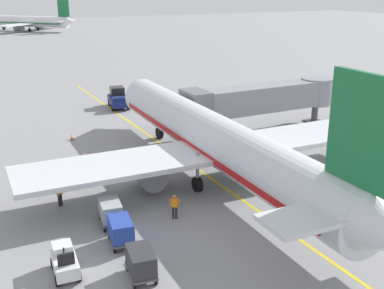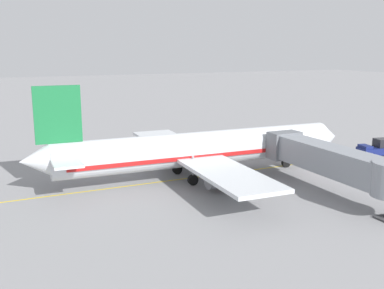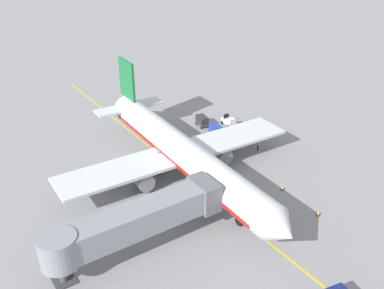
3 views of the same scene
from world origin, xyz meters
name	(u,v)px [view 1 (image 1 of 3)]	position (x,y,z in m)	size (l,w,h in m)	color
ground_plane	(204,174)	(0.00, 0.00, 0.00)	(400.00, 400.00, 0.00)	gray
gate_lead_in_line	(204,174)	(0.00, 0.00, 0.00)	(0.24, 80.00, 0.01)	gold
parked_airliner	(214,140)	(0.23, -1.13, 3.19)	(30.14, 37.29, 10.63)	silver
jet_bridge	(263,98)	(11.08, 7.88, 3.46)	(17.52, 3.50, 4.98)	gray
pushback_tractor	(118,99)	(1.18, 24.37, 1.10)	(2.93, 4.72, 2.40)	navy
baggage_tug_lead	(65,261)	(-13.23, -8.91, 0.71)	(1.46, 2.59, 1.62)	silver
baggage_cart_front	(110,211)	(-9.39, -4.81, 0.95)	(1.61, 2.97, 1.58)	#4C4C51
baggage_cart_second_in_train	(121,230)	(-9.62, -7.41, 0.95)	(1.61, 2.97, 1.58)	#4C4C51
baggage_cart_third_in_train	(141,262)	(-9.82, -11.11, 0.95)	(1.61, 2.97, 1.58)	#4C4C51
ground_crew_wing_walker	(175,205)	(-5.46, -5.94, 0.95)	(0.65, 0.48, 1.69)	#232328
ground_crew_loader	(60,193)	(-11.62, -0.59, 0.95)	(0.66, 0.46, 1.69)	#232328
safety_cone_nose_left	(84,155)	(-7.57, 8.20, 0.29)	(0.36, 0.36, 0.59)	black
safety_cone_nose_right	(72,137)	(-7.28, 13.81, 0.29)	(0.36, 0.36, 0.59)	black
distant_taxiing_airliner	(29,22)	(9.57, 138.85, 3.03)	(26.63, 28.78, 10.10)	white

